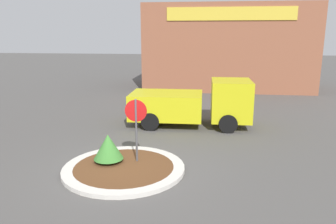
# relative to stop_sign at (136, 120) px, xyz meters

# --- Properties ---
(ground_plane) EXTENTS (120.00, 120.00, 0.00)m
(ground_plane) POSITION_rel_stop_sign_xyz_m (-0.31, -0.51, -1.54)
(ground_plane) COLOR #514F4C
(traffic_island) EXTENTS (3.86, 3.86, 0.13)m
(traffic_island) POSITION_rel_stop_sign_xyz_m (-0.31, -0.51, -1.47)
(traffic_island) COLOR beige
(traffic_island) RESTS_ON ground_plane
(stop_sign) EXTENTS (0.72, 0.07, 2.22)m
(stop_sign) POSITION_rel_stop_sign_xyz_m (0.00, 0.00, 0.00)
(stop_sign) COLOR #4C4C51
(stop_sign) RESTS_ON ground_plane
(island_shrub) EXTENTS (0.97, 0.97, 0.93)m
(island_shrub) POSITION_rel_stop_sign_xyz_m (-0.90, -0.20, -0.88)
(island_shrub) COLOR brown
(island_shrub) RESTS_ON traffic_island
(utility_truck) EXTENTS (5.59, 2.45, 2.17)m
(utility_truck) POSITION_rel_stop_sign_xyz_m (1.62, 5.06, -0.47)
(utility_truck) COLOR gold
(utility_truck) RESTS_ON ground_plane
(storefront_building) EXTENTS (12.58, 6.07, 6.38)m
(storefront_building) POSITION_rel_stop_sign_xyz_m (3.58, 16.73, 1.66)
(storefront_building) COLOR #93563D
(storefront_building) RESTS_ON ground_plane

